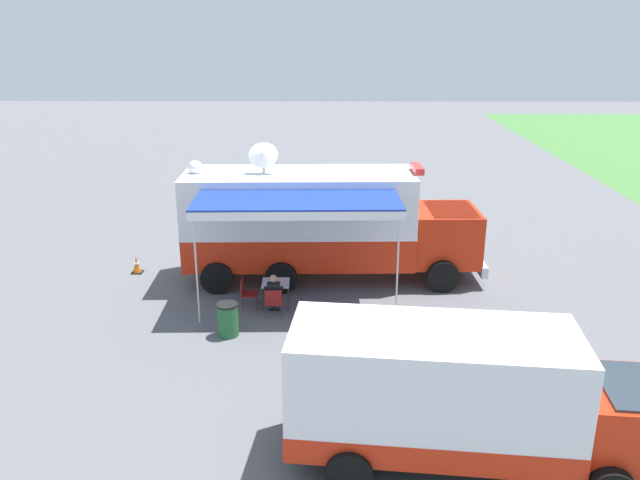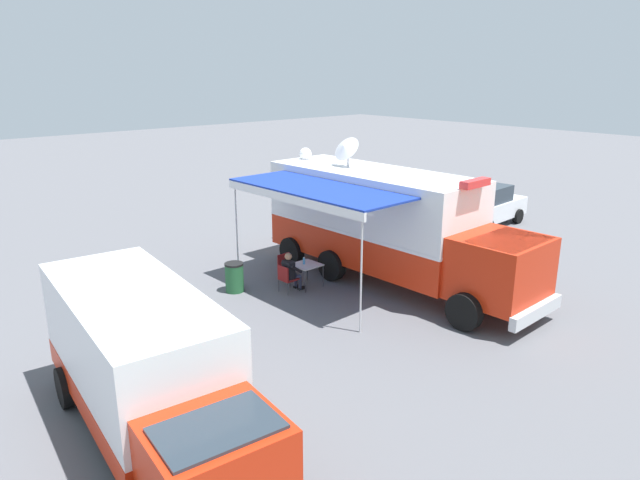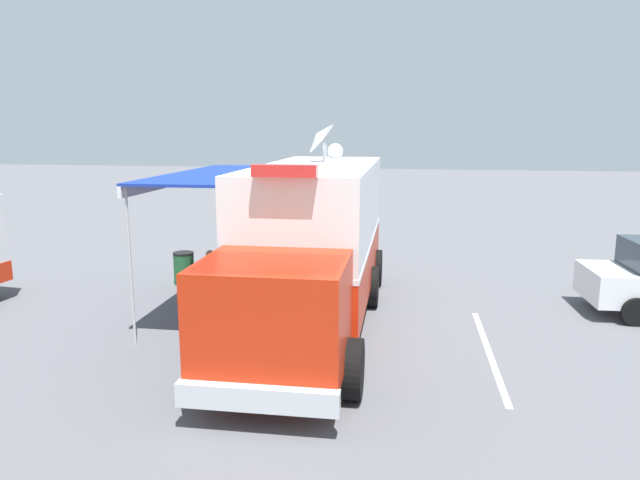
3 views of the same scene
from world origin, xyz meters
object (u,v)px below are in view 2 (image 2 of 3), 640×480
object	(u,v)px
car_behind_truck	(485,205)
command_truck	(388,223)
seated_responder	(291,271)
support_truck	(146,369)
traffic_cone	(278,231)
trash_bin	(234,277)
folding_chair_at_table	(286,277)
folding_table	(306,266)
folding_chair_beside_table	(286,265)
water_bottle	(304,261)

from	to	relation	value
car_behind_truck	command_truck	bearing A→B (deg)	12.67
seated_responder	support_truck	xyz separation A→B (m)	(6.46, 3.94, 0.73)
traffic_cone	car_behind_truck	bearing A→B (deg)	151.59
trash_bin	folding_chair_at_table	bearing A→B (deg)	134.48
trash_bin	car_behind_truck	distance (m)	12.50
folding_chair_at_table	trash_bin	distance (m)	1.59
folding_table	traffic_cone	world-z (taller)	folding_table
folding_chair_beside_table	traffic_cone	xyz separation A→B (m)	(-2.71, -3.99, -0.23)
folding_table	trash_bin	xyz separation A→B (m)	(1.92, -1.14, -0.22)
trash_bin	command_truck	bearing A→B (deg)	148.85
folding_table	trash_bin	size ratio (longest dim) A/B	0.90
folding_chair_at_table	seated_responder	size ratio (longest dim) A/B	0.70
folding_table	water_bottle	size ratio (longest dim) A/B	3.65
folding_chair_at_table	car_behind_truck	size ratio (longest dim) A/B	0.20
folding_chair_beside_table	folding_chair_at_table	bearing A→B (deg)	52.06
folding_table	trash_bin	distance (m)	2.24
seated_responder	traffic_cone	size ratio (longest dim) A/B	2.16
support_truck	folding_table	bearing A→B (deg)	-150.87
traffic_cone	trash_bin	bearing A→B (deg)	39.55
folding_chair_at_table	command_truck	bearing A→B (deg)	155.71
trash_bin	traffic_cone	world-z (taller)	trash_bin
car_behind_truck	folding_table	bearing A→B (deg)	2.81
folding_chair_beside_table	car_behind_truck	bearing A→B (deg)	178.23
car_behind_truck	traffic_cone	bearing A→B (deg)	-28.41
folding_table	seated_responder	distance (m)	0.61
folding_chair_beside_table	car_behind_truck	xyz separation A→B (m)	(-10.70, 0.33, 0.37)
command_truck	folding_table	world-z (taller)	command_truck
folding_table	support_truck	bearing A→B (deg)	29.13
folding_chair_at_table	seated_responder	xyz separation A→B (m)	(-0.19, -0.00, 0.14)
folding_chair_at_table	car_behind_truck	bearing A→B (deg)	-177.39
folding_table	water_bottle	world-z (taller)	water_bottle
command_truck	car_behind_truck	bearing A→B (deg)	-167.33
water_bottle	traffic_cone	world-z (taller)	water_bottle
seated_responder	support_truck	world-z (taller)	support_truck
command_truck	car_behind_truck	world-z (taller)	command_truck
seated_responder	traffic_cone	bearing A→B (deg)	-123.33
trash_bin	traffic_cone	xyz separation A→B (m)	(-4.49, -3.70, -0.18)
folding_chair_at_table	traffic_cone	distance (m)	5.90
folding_chair_at_table	trash_bin	bearing A→B (deg)	-45.52
folding_table	seated_responder	xyz separation A→B (m)	(0.61, -0.01, -0.02)
folding_table	traffic_cone	size ratio (longest dim) A/B	1.41
command_truck	trash_bin	distance (m)	5.05
command_truck	seated_responder	xyz separation A→B (m)	(2.82, -1.36, -1.29)
command_truck	seated_responder	bearing A→B (deg)	-25.78
seated_responder	support_truck	distance (m)	7.60
folding_chair_beside_table	folding_table	bearing A→B (deg)	99.27
folding_chair_at_table	support_truck	size ratio (longest dim) A/B	0.12
trash_bin	water_bottle	bearing A→B (deg)	150.18
command_truck	seated_responder	world-z (taller)	command_truck
car_behind_truck	support_truck	bearing A→B (deg)	14.19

